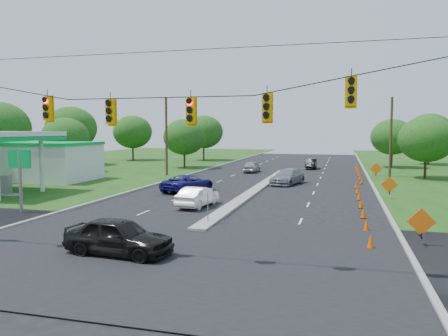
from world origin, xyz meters
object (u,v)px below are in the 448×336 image
(gas_station, at_px, (27,157))
(blue_pickup, at_px, (188,183))
(black_sedan, at_px, (119,236))
(white_sedan, at_px, (198,197))

(gas_station, bearing_deg, blue_pickup, -6.98)
(gas_station, distance_m, blue_pickup, 18.33)
(gas_station, bearing_deg, black_sedan, -44.04)
(white_sedan, relative_size, blue_pickup, 0.81)
(white_sedan, bearing_deg, black_sedan, 98.70)
(black_sedan, bearing_deg, blue_pickup, 16.28)
(gas_station, xyz_separation_m, black_sedan, (21.81, -21.09, -1.77))
(black_sedan, height_order, white_sedan, black_sedan)
(black_sedan, height_order, blue_pickup, black_sedan)
(gas_station, height_order, black_sedan, gas_station)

